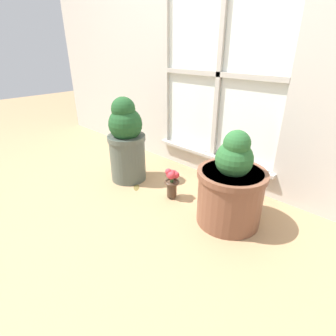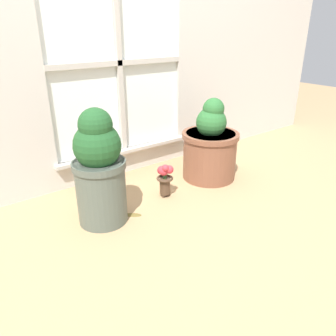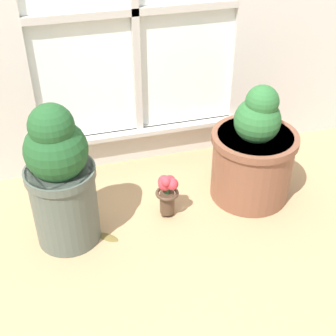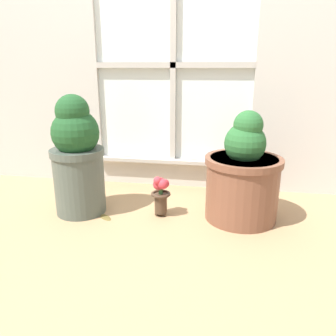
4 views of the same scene
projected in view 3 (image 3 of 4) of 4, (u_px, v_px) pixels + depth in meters
name	position (u px, v px, depth m)	size (l,w,h in m)	color
ground_plane	(173.00, 235.00, 2.10)	(10.00, 10.00, 0.00)	tan
potted_plant_left	(61.00, 179.00, 1.91)	(0.29, 0.29, 0.66)	#4C564C
potted_plant_right	(253.00, 154.00, 2.21)	(0.41, 0.41, 0.59)	brown
flower_vase	(167.00, 191.00, 2.14)	(0.11, 0.11, 0.23)	#473323
fallen_leaf	(107.00, 237.00, 2.09)	(0.11, 0.11, 0.01)	brown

